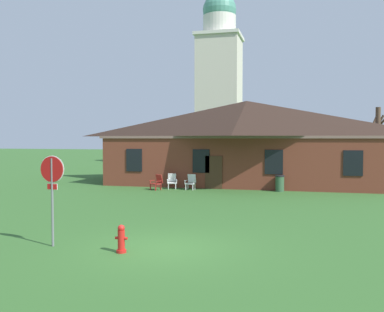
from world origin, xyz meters
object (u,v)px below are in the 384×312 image
object	(u,v)px
stop_sign	(52,182)
lawn_chair_near_door	(172,181)
lawn_chair_by_porch	(157,182)
lawn_chair_left_end	(191,182)
trash_bin	(280,183)
fire_hydrant	(121,239)

from	to	relation	value
stop_sign	lawn_chair_near_door	bearing A→B (deg)	92.98
stop_sign	lawn_chair_by_porch	bearing A→B (deg)	96.05
lawn_chair_left_end	trash_bin	size ratio (longest dim) A/B	0.98
trash_bin	lawn_chair_by_porch	bearing A→B (deg)	-171.67
trash_bin	fire_hydrant	bearing A→B (deg)	-103.74
lawn_chair_by_porch	trash_bin	bearing A→B (deg)	8.33
lawn_chair_near_door	fire_hydrant	world-z (taller)	lawn_chair_near_door
stop_sign	lawn_chair_near_door	distance (m)	14.83
lawn_chair_near_door	fire_hydrant	size ratio (longest dim) A/B	1.21
stop_sign	trash_bin	xyz separation A→B (m)	(5.96, 14.95, -1.42)
lawn_chair_by_porch	fire_hydrant	size ratio (longest dim) A/B	1.21
lawn_chair_left_end	trash_bin	bearing A→B (deg)	4.28
lawn_chair_near_door	fire_hydrant	xyz separation A→B (m)	(3.03, -14.90, -0.12)
stop_sign	lawn_chair_by_porch	xyz separation A→B (m)	(-1.47, 13.86, -1.42)
lawn_chair_left_end	lawn_chair_near_door	bearing A→B (deg)	171.37
lawn_chair_near_door	fire_hydrant	distance (m)	15.20
lawn_chair_by_porch	trash_bin	size ratio (longest dim) A/B	0.98
lawn_chair_by_porch	lawn_chair_left_end	size ratio (longest dim) A/B	1.00
lawn_chair_by_porch	fire_hydrant	bearing A→B (deg)	-75.09
lawn_chair_near_door	fire_hydrant	bearing A→B (deg)	-78.50
lawn_chair_by_porch	lawn_chair_left_end	distance (m)	2.11
lawn_chair_by_porch	fire_hydrant	distance (m)	14.51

